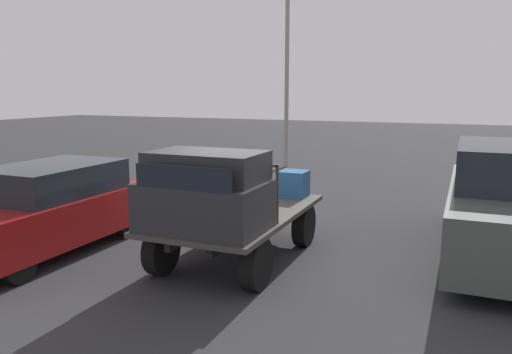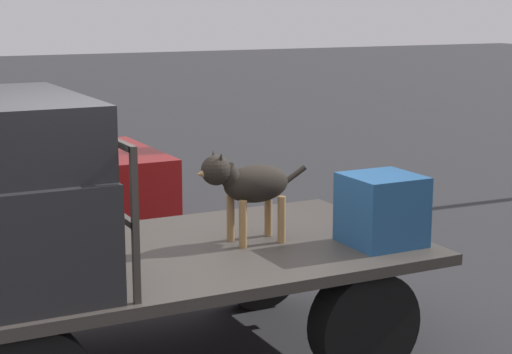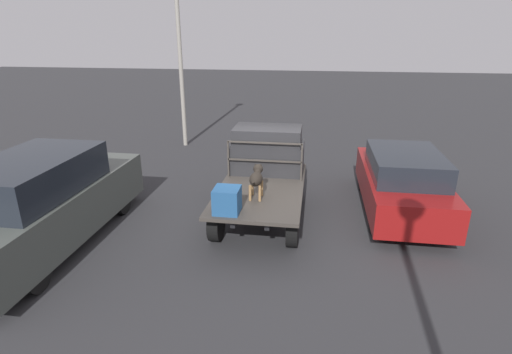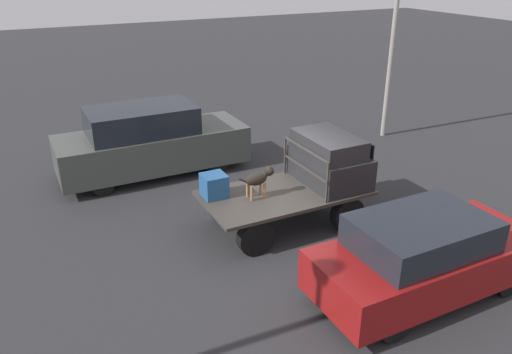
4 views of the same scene
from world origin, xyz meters
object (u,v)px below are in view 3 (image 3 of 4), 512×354
at_px(cargo_crate, 227,200).
at_px(light_pole_near, 177,13).
at_px(flatbed_truck, 261,196).
at_px(dog, 257,178).
at_px(parked_sedan, 402,182).
at_px(parked_pickup_far, 43,202).

height_order(cargo_crate, light_pole_near, light_pole_near).
distance_m(flatbed_truck, cargo_crate, 1.69).
bearing_deg(dog, cargo_crate, 167.18).
bearing_deg(light_pole_near, flatbed_truck, -147.63).
bearing_deg(dog, flatbed_truck, 13.26).
height_order(flatbed_truck, light_pole_near, light_pole_near).
height_order(flatbed_truck, parked_sedan, parked_sedan).
bearing_deg(parked_sedan, parked_pickup_far, 115.92).
bearing_deg(flatbed_truck, parked_sedan, -74.11).
height_order(dog, cargo_crate, dog).
bearing_deg(light_pole_near, cargo_crate, -155.98).
bearing_deg(cargo_crate, parked_sedan, -57.30).
bearing_deg(dog, parked_pickup_far, 121.62).
relative_size(dog, parked_pickup_far, 0.17).
relative_size(flatbed_truck, dog, 4.19).
xyz_separation_m(flatbed_truck, light_pole_near, (6.29, 3.98, 4.38)).
relative_size(flatbed_truck, parked_sedan, 0.87).
height_order(parked_pickup_far, light_pole_near, light_pole_near).
relative_size(dog, cargo_crate, 1.74).
bearing_deg(parked_pickup_far, light_pole_near, -0.92).
xyz_separation_m(cargo_crate, parked_pickup_far, (-0.38, 3.85, -0.14)).
xyz_separation_m(parked_pickup_far, light_pole_near, (8.20, -0.36, 4.01)).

